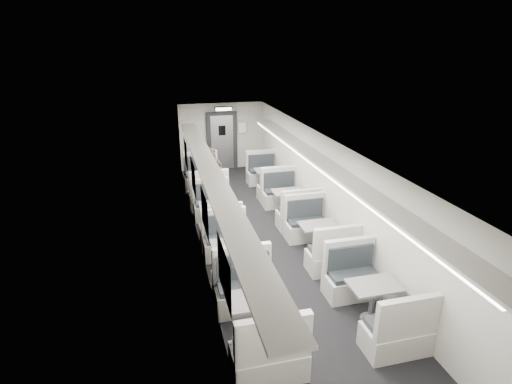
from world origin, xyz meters
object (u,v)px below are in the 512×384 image
vestibule_door (222,141)px  booth_right_a (268,180)px  booth_right_b (288,203)px  exit_sign (223,109)px  booth_left_c (232,258)px  passenger (213,176)px  booth_right_c (318,238)px  booth_left_d (255,318)px  booth_left_b (216,216)px  booth_right_d (372,302)px  booth_left_a (205,185)px

vestibule_door → booth_right_a: bearing=-69.3°
booth_right_a → booth_right_b: (0.00, -1.97, 0.00)m
vestibule_door → exit_sign: bearing=-90.0°
booth_left_c → booth_right_a: bearing=65.6°
booth_left_c → exit_sign: (1.00, 6.57, 1.93)m
booth_right_a → passenger: size_ratio=1.24×
booth_right_b → booth_right_c: size_ratio=1.02×
booth_right_b → passenger: bearing=140.9°
booth_left_c → exit_sign: size_ratio=3.18×
booth_left_d → vestibule_door: vestibule_door is taller
booth_left_b → booth_right_a: booth_right_a is taller
booth_right_b → booth_right_c: 2.09m
booth_right_a → passenger: passenger is taller
booth_right_b → booth_right_c: booth_right_b is taller
booth_left_c → booth_right_d: size_ratio=0.98×
exit_sign → booth_right_d: bearing=-83.3°
booth_left_c → exit_sign: exit_sign is taller
booth_left_b → booth_left_d: 4.06m
booth_right_b → exit_sign: size_ratio=3.29×
booth_right_b → passenger: size_ratio=1.25×
passenger → booth_left_a: bearing=108.6°
booth_left_c → booth_right_c: 2.03m
booth_left_d → booth_right_d: (2.00, -0.05, -0.02)m
booth_left_c → booth_left_d: (0.00, -1.95, 0.03)m
booth_right_b → passenger: passenger is taller
booth_right_c → booth_left_b: bearing=138.8°
booth_left_a → booth_right_d: bearing=-72.4°
booth_left_b → booth_left_c: booth_left_c is taller
booth_left_c → booth_right_b: booth_right_b is taller
booth_left_c → vestibule_door: (1.00, 7.05, 0.69)m
booth_left_d → booth_right_a: booth_left_d is taller
booth_left_d → passenger: passenger is taller
passenger → vestibule_door: 3.25m
booth_left_b → vestibule_door: vestibule_door is taller
vestibule_door → booth_left_d: bearing=-96.3°
booth_left_c → booth_right_d: (2.00, -2.01, 0.01)m
booth_left_b → booth_right_c: 2.66m
booth_left_c → passenger: bearing=87.2°
booth_right_a → vestibule_door: bearing=110.7°
booth_right_d → exit_sign: bearing=96.7°
booth_left_b → booth_right_d: booth_right_d is taller
booth_left_b → booth_left_d: size_ratio=0.92×
booth_left_d → booth_right_b: size_ratio=1.04×
booth_right_d → passenger: bearing=107.0°
booth_right_c → booth_right_d: bearing=-90.0°
booth_left_d → booth_right_c: 3.05m
booth_left_a → vestibule_door: (1.00, 2.74, 0.65)m
booth_left_b → passenger: (0.19, 1.81, 0.47)m
booth_left_b → booth_right_d: 4.57m
booth_right_d → booth_left_c: bearing=134.9°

